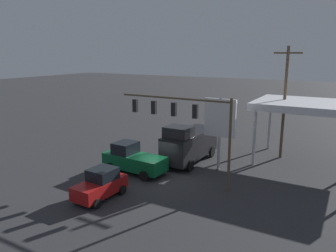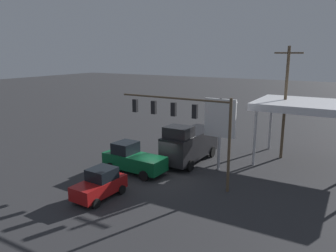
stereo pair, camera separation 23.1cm
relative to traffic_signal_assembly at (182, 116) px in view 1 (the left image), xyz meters
The scene contains 9 objects.
ground_plane 5.47m from the traffic_signal_assembly, ahead, with size 200.00×200.00×0.00m, color #2D2D30.
traffic_signal_assembly is the anchor object (origin of this frame).
utility_pole 10.93m from the traffic_signal_assembly, 118.80° to the right, with size 2.40×0.26×10.03m.
gas_station_canopy 12.27m from the traffic_signal_assembly, 131.84° to the right, with size 10.32×6.81×5.39m.
price_sign 4.15m from the traffic_signal_assembly, 110.82° to the right, with size 2.61×0.27×5.89m.
delivery_truck 5.58m from the traffic_signal_assembly, 70.58° to the right, with size 2.66×6.84×3.58m.
hatchback_crossing 7.41m from the traffic_signal_assembly, 57.34° to the left, with size 2.06×3.86×1.97m.
pickup_parked 5.77m from the traffic_signal_assembly, ahead, with size 5.29×2.45×2.40m.
sedan_waiting 10.63m from the traffic_signal_assembly, 73.34° to the right, with size 2.12×4.43×1.93m.
Camera 1 is at (-12.83, 20.45, 9.45)m, focal length 35.00 mm.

